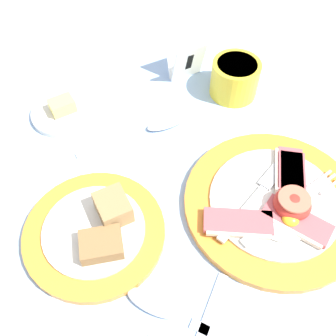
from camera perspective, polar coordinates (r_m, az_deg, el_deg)
ground_plane at (r=0.55m, az=5.59°, el=-9.04°), size 3.00×3.00×0.00m
breakfast_plate at (r=0.58m, az=15.40°, el=-4.98°), size 0.26×0.26×0.04m
bread_plate at (r=0.54m, az=-10.30°, el=-8.92°), size 0.19×0.19×0.05m
sugar_cup at (r=0.71m, az=9.69°, el=12.82°), size 0.08×0.08×0.06m
butter_dish at (r=0.70m, az=-14.87°, el=7.99°), size 0.11×0.11×0.03m
number_card at (r=0.73m, az=2.56°, el=15.50°), size 0.07×0.05×0.07m
teaspoon_by_saucer at (r=0.65m, az=-2.35°, el=5.81°), size 0.19×0.04×0.01m
teaspoon_stray at (r=0.50m, az=0.77°, el=-20.32°), size 0.15×0.15×0.01m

